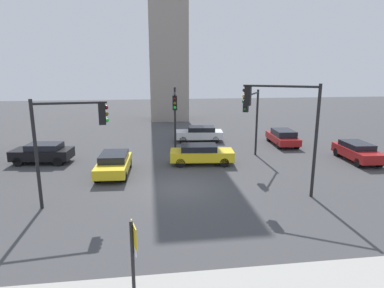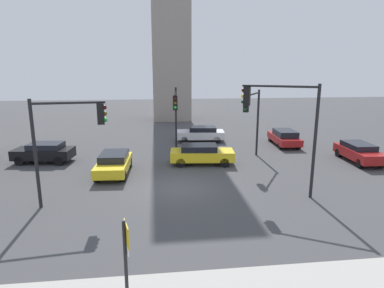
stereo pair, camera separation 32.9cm
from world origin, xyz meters
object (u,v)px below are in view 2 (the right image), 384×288
object	(u,v)px
traffic_light_3	(252,111)
direction_sign	(126,252)
car_6	(284,137)
car_3	(201,154)
traffic_light_0	(282,115)
car_4	(201,133)
car_5	(44,152)
car_1	(359,152)
traffic_light_2	(68,130)
car_0	(114,163)
traffic_light_1	(176,109)

from	to	relation	value
traffic_light_3	direction_sign	bearing A→B (deg)	2.39
direction_sign	car_6	xyz separation A→B (m)	(12.02, 18.38, -0.93)
direction_sign	car_3	distance (m)	14.20
traffic_light_0	car_4	bearing A→B (deg)	-49.97
direction_sign	car_5	distance (m)	16.80
direction_sign	car_4	bearing A→B (deg)	63.15
traffic_light_3	car_6	bearing A→B (deg)	166.76
traffic_light_0	car_1	xyz separation A→B (m)	(7.94, 5.06, -3.47)
traffic_light_2	car_1	size ratio (longest dim) A/B	1.21
traffic_light_3	car_5	size ratio (longest dim) A/B	1.20
traffic_light_2	car_0	bearing A→B (deg)	66.61
car_0	traffic_light_2	bearing A→B (deg)	-13.84
car_3	car_4	size ratio (longest dim) A/B	1.02
car_1	car_5	size ratio (longest dim) A/B	1.03
car_1	traffic_light_1	bearing A→B (deg)	-100.93
car_0	car_6	size ratio (longest dim) A/B	0.99
car_1	car_5	distance (m)	22.33
car_1	direction_sign	bearing A→B (deg)	-46.74
direction_sign	car_4	world-z (taller)	direction_sign
traffic_light_1	traffic_light_2	size ratio (longest dim) A/B	0.98
car_0	car_6	world-z (taller)	car_6
direction_sign	car_4	distance (m)	21.45
car_3	car_6	bearing A→B (deg)	36.83
car_6	car_3	bearing A→B (deg)	125.12
direction_sign	car_1	world-z (taller)	direction_sign
car_1	car_3	bearing A→B (deg)	-90.48
car_3	car_1	bearing A→B (deg)	1.92
traffic_light_0	traffic_light_1	bearing A→B (deg)	-29.48
car_0	car_1	xyz separation A→B (m)	(17.01, 0.74, 0.01)
traffic_light_3	car_6	size ratio (longest dim) A/B	1.13
car_3	car_4	distance (m)	7.32
car_3	car_5	size ratio (longest dim) A/B	1.08
traffic_light_0	traffic_light_2	size ratio (longest dim) A/B	1.12
traffic_light_3	car_6	distance (m)	6.78
traffic_light_0	car_5	size ratio (longest dim) A/B	1.39
car_4	traffic_light_3	bearing A→B (deg)	117.07
direction_sign	car_5	size ratio (longest dim) A/B	0.58
traffic_light_3	car_0	distance (m)	10.05
traffic_light_0	traffic_light_3	xyz separation A→B (m)	(0.36, 6.23, -0.59)
car_1	car_4	bearing A→B (deg)	-124.74
car_0	car_3	xyz separation A→B (m)	(5.78, 1.48, 0.03)
traffic_light_0	traffic_light_3	world-z (taller)	traffic_light_0
traffic_light_1	car_0	bearing A→B (deg)	-41.78
traffic_light_1	car_4	xyz separation A→B (m)	(2.59, 4.74, -2.81)
car_0	car_1	bearing A→B (deg)	95.65
traffic_light_0	car_1	bearing A→B (deg)	-117.35
traffic_light_2	car_1	xyz separation A→B (m)	(18.44, 5.42, -3.00)
car_0	car_1	world-z (taller)	car_1
direction_sign	car_3	xyz separation A→B (m)	(4.07, 13.57, -0.90)
car_4	traffic_light_0	bearing A→B (deg)	105.79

